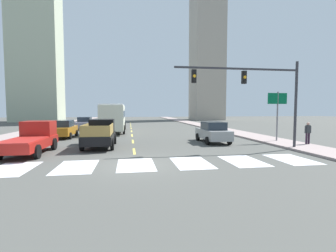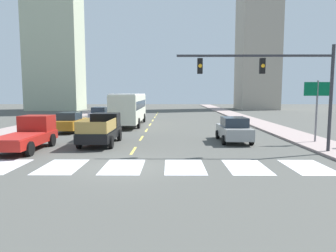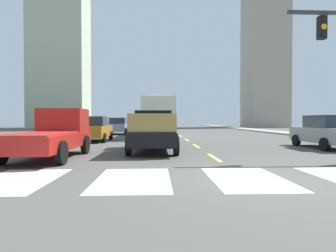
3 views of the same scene
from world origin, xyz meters
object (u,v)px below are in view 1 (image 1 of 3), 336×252
Objects in this scene: city_bus at (114,116)px; sedan_near_right at (85,123)px; direction_sign_green at (277,106)px; pickup_stakebed at (100,134)px; traffic_signal_gantry at (259,88)px; sedan_far at (63,129)px; pedestrian_waiting at (308,131)px; pickup_dark at (32,138)px; sedan_near_left at (213,132)px.

city_bus is 2.45× the size of sedan_near_right.
direction_sign_green is (13.97, -11.86, 1.08)m from city_bus.
city_bus reaches higher than pickup_stakebed.
traffic_signal_gantry reaches higher than direction_sign_green.
sedan_near_right is 1.05× the size of direction_sign_green.
sedan_near_right is at bearing 88.43° from sedan_far.
sedan_far is 17.97m from traffic_signal_gantry.
city_bus is 18.36m from direction_sign_green.
sedan_near_right is 26.70m from pedestrian_waiting.
pickup_dark is at bearing -105.63° from city_bus.
pickup_dark is at bearing -173.24° from direction_sign_green.
traffic_signal_gantry is 5.64m from pedestrian_waiting.
traffic_signal_gantry is 5.04m from direction_sign_green.
sedan_far is 14.20m from sedan_near_left.
pickup_dark is 1.24× the size of direction_sign_green.
sedan_near_right is 24.69m from traffic_signal_gantry.
sedan_far is 10.11m from sedan_near_right.
traffic_signal_gantry reaches higher than pedestrian_waiting.
pedestrian_waiting is at bearing -65.52° from direction_sign_green.
city_bus is at bearing 52.12° from sedan_far.
sedan_near_right is (-4.15, 4.42, -1.09)m from city_bus.
direction_sign_green reaches higher than sedan_far.
city_bus is (4.23, 14.01, 1.03)m from pickup_dark.
pickup_dark is 3.17× the size of pedestrian_waiting.
direction_sign_green is at bearing -39.15° from city_bus.
city_bus is at bearing 87.00° from pickup_stakebed.
sedan_far is (-4.13, 6.07, -0.08)m from pickup_stakebed.
sedan_far is (-4.44, -5.69, -1.09)m from city_bus.
sedan_far is at bearing 155.66° from sedan_near_left.
city_bus is 2.45× the size of sedan_far.
direction_sign_green reaches higher than pickup_dark.
direction_sign_green is (14.28, -0.10, 2.10)m from pickup_stakebed.
sedan_near_left is at bearing -51.59° from sedan_near_right.
pedestrian_waiting is (1.05, -2.31, -1.92)m from direction_sign_green.
traffic_signal_gantry is at bearing -69.67° from sedan_near_left.
pickup_stakebed is at bearing -152.38° from pedestrian_waiting.
traffic_signal_gantry is 5.24× the size of pedestrian_waiting.
direction_sign_green is 2.56× the size of pedestrian_waiting.
traffic_signal_gantry is at bearing -19.44° from pickup_stakebed.
sedan_near_left is at bearing 171.55° from direction_sign_green.
pedestrian_waiting is (19.17, -18.58, 0.26)m from sedan_near_right.
traffic_signal_gantry reaches higher than sedan_near_left.
direction_sign_green is at bearing -18.43° from sedan_far.
direction_sign_green reaches higher than pickup_stakebed.
pedestrian_waiting is (15.33, -2.41, 0.18)m from pickup_stakebed.
sedan_far is (-0.21, 8.32, -0.06)m from pickup_dark.
sedan_far is 1.00× the size of sedan_near_right.
direction_sign_green is (3.55, 3.38, -1.15)m from traffic_signal_gantry.
sedan_near_left is at bearing -169.53° from pedestrian_waiting.
sedan_near_left is at bearing -50.67° from city_bus.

